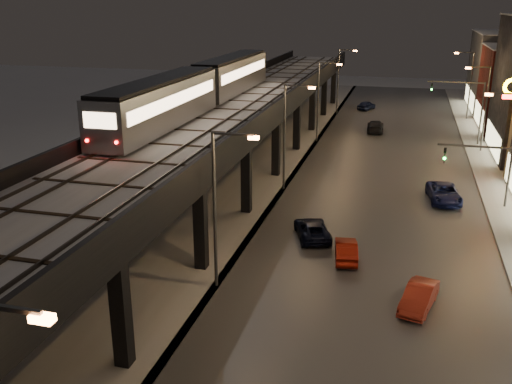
# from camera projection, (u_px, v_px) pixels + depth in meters

# --- Properties ---
(road_surface) EXTENTS (17.00, 120.00, 0.06)m
(road_surface) POSITION_uv_depth(u_px,v_px,m) (383.00, 183.00, 50.57)
(road_surface) COLOR #46474D
(road_surface) RESTS_ON ground
(sidewalk_right) EXTENTS (4.00, 120.00, 0.14)m
(sidewalk_right) POSITION_uv_depth(u_px,v_px,m) (504.00, 192.00, 48.13)
(sidewalk_right) COLOR #9FA1A8
(sidewalk_right) RESTS_ON ground
(under_viaduct_pavement) EXTENTS (11.00, 120.00, 0.06)m
(under_viaduct_pavement) POSITION_uv_depth(u_px,v_px,m) (238.00, 172.00, 53.84)
(under_viaduct_pavement) COLOR #9FA1A8
(under_viaduct_pavement) RESTS_ON ground
(elevated_viaduct) EXTENTS (9.00, 100.00, 6.30)m
(elevated_viaduct) POSITION_uv_depth(u_px,v_px,m) (226.00, 120.00, 49.17)
(elevated_viaduct) COLOR black
(elevated_viaduct) RESTS_ON ground
(viaduct_trackbed) EXTENTS (8.40, 100.00, 0.32)m
(viaduct_trackbed) POSITION_uv_depth(u_px,v_px,m) (227.00, 111.00, 49.04)
(viaduct_trackbed) COLOR #B2B7C1
(viaduct_trackbed) RESTS_ON elevated_viaduct
(viaduct_parapet_streetside) EXTENTS (0.30, 100.00, 1.10)m
(viaduct_parapet_streetside) POSITION_uv_depth(u_px,v_px,m) (276.00, 108.00, 47.86)
(viaduct_parapet_streetside) COLOR black
(viaduct_parapet_streetside) RESTS_ON elevated_viaduct
(viaduct_parapet_far) EXTENTS (0.30, 100.00, 1.10)m
(viaduct_parapet_far) POSITION_uv_depth(u_px,v_px,m) (180.00, 103.00, 49.97)
(viaduct_parapet_far) COLOR black
(viaduct_parapet_far) RESTS_ON elevated_viaduct
(streetlight_left_1) EXTENTS (2.57, 0.28, 9.00)m
(streetlight_left_1) POSITION_uv_depth(u_px,v_px,m) (219.00, 200.00, 30.68)
(streetlight_left_1) COLOR #38383A
(streetlight_left_1) RESTS_ON ground
(streetlight_left_2) EXTENTS (2.57, 0.28, 9.00)m
(streetlight_left_2) POSITION_uv_depth(u_px,v_px,m) (288.00, 130.00, 47.16)
(streetlight_left_2) COLOR #38383A
(streetlight_left_2) RESTS_ON ground
(streetlight_right_2) EXTENTS (2.56, 0.28, 9.00)m
(streetlight_right_2) POSITION_uv_depth(u_px,v_px,m) (510.00, 143.00, 43.00)
(streetlight_right_2) COLOR #38383A
(streetlight_right_2) RESTS_ON ground
(streetlight_left_3) EXTENTS (2.57, 0.28, 9.00)m
(streetlight_left_3) POSITION_uv_depth(u_px,v_px,m) (321.00, 96.00, 63.65)
(streetlight_left_3) COLOR #38383A
(streetlight_left_3) RESTS_ON ground
(streetlight_right_3) EXTENTS (2.56, 0.28, 9.00)m
(streetlight_right_3) POSITION_uv_depth(u_px,v_px,m) (484.00, 103.00, 59.49)
(streetlight_right_3) COLOR #38383A
(streetlight_right_3) RESTS_ON ground
(streetlight_left_4) EXTENTS (2.57, 0.28, 9.00)m
(streetlight_left_4) POSITION_uv_depth(u_px,v_px,m) (340.00, 76.00, 80.13)
(streetlight_left_4) COLOR #38383A
(streetlight_left_4) RESTS_ON ground
(streetlight_right_4) EXTENTS (2.56, 0.28, 9.00)m
(streetlight_right_4) POSITION_uv_depth(u_px,v_px,m) (469.00, 81.00, 75.97)
(streetlight_right_4) COLOR #38383A
(streetlight_right_4) RESTS_ON ground
(traffic_light_rig_b) EXTENTS (6.10, 0.34, 7.00)m
(traffic_light_rig_b) POSITION_uv_depth(u_px,v_px,m) (471.00, 105.00, 62.69)
(traffic_light_rig_b) COLOR #38383A
(traffic_light_rig_b) RESTS_ON ground
(subway_train) EXTENTS (2.89, 35.19, 3.45)m
(subway_train) POSITION_uv_depth(u_px,v_px,m) (202.00, 86.00, 49.73)
(subway_train) COLOR gray
(subway_train) RESTS_ON viaduct_trackbed
(car_near_white) EXTENTS (1.86, 3.94, 1.25)m
(car_near_white) POSITION_uv_depth(u_px,v_px,m) (346.00, 251.00, 35.50)
(car_near_white) COLOR maroon
(car_near_white) RESTS_ON ground
(car_mid_silver) EXTENTS (3.42, 4.87, 1.23)m
(car_mid_silver) POSITION_uv_depth(u_px,v_px,m) (312.00, 230.00, 38.75)
(car_mid_silver) COLOR black
(car_mid_silver) RESTS_ON ground
(car_mid_dark) EXTENTS (2.16, 4.83, 1.38)m
(car_mid_dark) POSITION_uv_depth(u_px,v_px,m) (375.00, 127.00, 69.94)
(car_mid_dark) COLOR black
(car_mid_dark) RESTS_ON ground
(car_far_white) EXTENTS (2.75, 4.12, 1.30)m
(car_far_white) POSITION_uv_depth(u_px,v_px,m) (366.00, 106.00, 84.08)
(car_far_white) COLOR #111839
(car_far_white) RESTS_ON ground
(car_onc_silver) EXTENTS (2.23, 4.05, 1.27)m
(car_onc_silver) POSITION_uv_depth(u_px,v_px,m) (419.00, 298.00, 29.88)
(car_onc_silver) COLOR maroon
(car_onc_silver) RESTS_ON ground
(car_onc_dark) EXTENTS (2.92, 5.24, 1.39)m
(car_onc_dark) POSITION_uv_depth(u_px,v_px,m) (444.00, 194.00, 45.71)
(car_onc_dark) COLOR #11184F
(car_onc_dark) RESTS_ON ground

